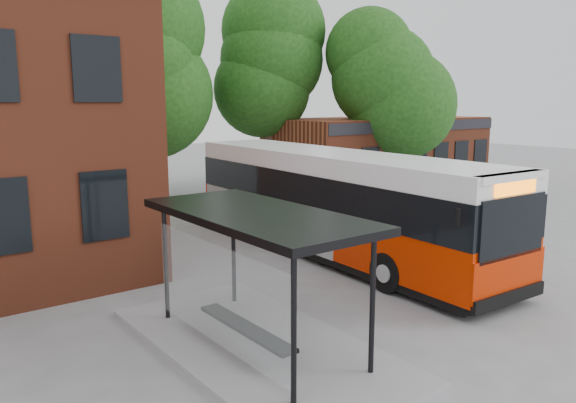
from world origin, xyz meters
TOP-DOWN VIEW (x-y plane):
  - ground at (0.00, 0.00)m, footprint 100.00×100.00m
  - shop_row at (15.00, 14.00)m, footprint 14.00×6.20m
  - bus_shelter at (-4.50, -1.00)m, footprint 3.60×7.00m
  - bike_rail at (9.28, 10.00)m, footprint 5.20×0.10m
  - tree_1 at (1.00, 17.00)m, footprint 7.92×7.92m
  - tree_2 at (8.00, 16.00)m, footprint 7.92×7.92m
  - tree_3 at (13.00, 12.00)m, footprint 7.04×7.04m
  - city_bus at (1.58, 3.45)m, footprint 3.51×13.47m
  - bicycle_0 at (6.83, 10.36)m, footprint 1.79×0.91m
  - bicycle_1 at (7.91, 9.81)m, footprint 1.77×0.85m
  - bicycle_3 at (9.40, 10.31)m, footprint 1.71×0.51m
  - bicycle_4 at (9.17, 10.99)m, footprint 1.70×0.94m
  - bicycle_5 at (10.50, 10.49)m, footprint 1.60×0.94m
  - bicycle_6 at (11.55, 9.15)m, footprint 1.58×0.78m
  - bicycle_7 at (11.25, 9.19)m, footprint 1.58×0.99m

SIDE VIEW (x-z plane):
  - ground at x=0.00m, z-range 0.00..0.00m
  - bike_rail at x=9.28m, z-range 0.00..0.38m
  - bicycle_6 at x=11.55m, z-range 0.00..0.79m
  - bicycle_4 at x=9.17m, z-range 0.00..0.85m
  - bicycle_0 at x=6.83m, z-range 0.00..0.89m
  - bicycle_7 at x=11.25m, z-range 0.00..0.92m
  - bicycle_5 at x=10.50m, z-range 0.00..0.93m
  - bicycle_3 at x=9.40m, z-range 0.00..1.02m
  - bicycle_1 at x=7.91m, z-range 0.00..1.03m
  - bus_shelter at x=-4.50m, z-range 0.00..2.90m
  - city_bus at x=1.58m, z-range 0.00..3.39m
  - shop_row at x=15.00m, z-range 0.00..4.00m
  - tree_3 at x=13.00m, z-range 0.00..9.28m
  - tree_1 at x=1.00m, z-range 0.00..10.40m
  - tree_2 at x=8.00m, z-range 0.00..11.00m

